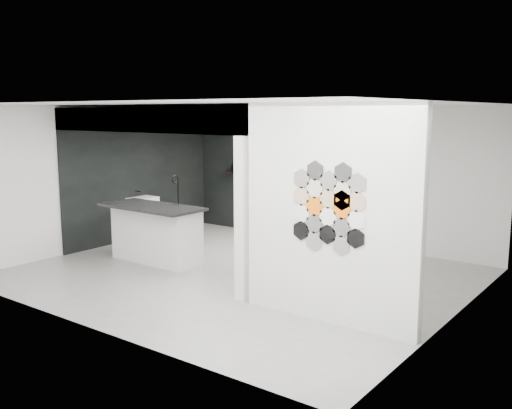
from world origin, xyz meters
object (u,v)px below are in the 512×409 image
object	(u,v)px
wall_basin	(142,200)
utensil_cup	(240,170)
stockpot	(237,168)
partition_panel	(330,214)
bottle_dark	(267,171)
kettle	(323,175)
kitchen_island	(156,233)
glass_vase	(334,176)
glass_bowl	(334,177)

from	to	relation	value
wall_basin	utensil_cup	bearing A→B (deg)	64.36
stockpot	utensil_cup	world-z (taller)	stockpot
wall_basin	stockpot	xyz separation A→B (m)	(0.89, 2.07, 0.57)
partition_panel	wall_basin	distance (m)	5.78
bottle_dark	utensil_cup	xyz separation A→B (m)	(-0.74, 0.00, -0.03)
kettle	stockpot	bearing A→B (deg)	179.65
bottle_dark	kettle	bearing A→B (deg)	0.00
kitchen_island	stockpot	xyz separation A→B (m)	(-0.62, 3.11, 0.89)
partition_panel	glass_vase	bearing A→B (deg)	118.23
bottle_dark	glass_vase	bearing A→B (deg)	0.00
kitchen_island	glass_vase	distance (m)	3.74
partition_panel	glass_bowl	size ratio (longest dim) A/B	18.67
glass_vase	utensil_cup	xyz separation A→B (m)	(-2.40, 0.00, -0.02)
wall_basin	glass_bowl	size ratio (longest dim) A/B	4.00
kettle	glass_vase	distance (m)	0.26
glass_vase	bottle_dark	distance (m)	1.66
kitchen_island	stockpot	world-z (taller)	kitchen_island
glass_bowl	bottle_dark	bearing A→B (deg)	180.00
partition_panel	glass_bowl	distance (m)	4.39
glass_vase	utensil_cup	world-z (taller)	glass_vase
partition_panel	kitchen_island	xyz separation A→B (m)	(-3.96, 0.75, -0.87)
kettle	bottle_dark	xyz separation A→B (m)	(-1.40, 0.00, -0.00)
wall_basin	glass_bowl	xyz separation A→B (m)	(3.39, 2.07, 0.52)
glass_vase	stockpot	bearing A→B (deg)	180.00
kettle	glass_bowl	xyz separation A→B (m)	(0.26, 0.00, -0.03)
kitchen_island	kettle	size ratio (longest dim) A/B	9.88
bottle_dark	stockpot	bearing A→B (deg)	180.00
utensil_cup	kitchen_island	bearing A→B (deg)	-80.63
glass_bowl	glass_vase	xyz separation A→B (m)	(0.00, 0.00, 0.02)
stockpot	bottle_dark	bearing A→B (deg)	0.00
stockpot	wall_basin	bearing A→B (deg)	-113.20
stockpot	kettle	world-z (taller)	stockpot
stockpot	glass_bowl	xyz separation A→B (m)	(2.50, 0.00, -0.05)
partition_panel	glass_vase	distance (m)	4.39
glass_bowl	utensil_cup	distance (m)	2.40
partition_panel	stockpot	bearing A→B (deg)	139.84
kettle	utensil_cup	world-z (taller)	kettle
kettle	bottle_dark	world-z (taller)	kettle
wall_basin	stockpot	distance (m)	2.32
kitchen_island	bottle_dark	distance (m)	3.24
glass_bowl	bottle_dark	size ratio (longest dim) A/B	0.90
partition_panel	stockpot	size ratio (longest dim) A/B	11.44
partition_panel	utensil_cup	distance (m)	5.91
kitchen_island	stockpot	distance (m)	3.30
glass_bowl	utensil_cup	size ratio (longest dim) A/B	1.36
kitchen_island	kettle	xyz separation A→B (m)	(1.62, 3.11, 0.87)
glass_bowl	stockpot	bearing A→B (deg)	180.00
kitchen_island	bottle_dark	xyz separation A→B (m)	(0.22, 3.11, 0.87)
wall_basin	bottle_dark	distance (m)	2.75
partition_panel	stockpot	xyz separation A→B (m)	(-4.58, 3.87, 0.02)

